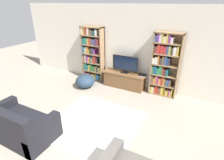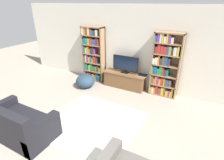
% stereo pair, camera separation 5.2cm
% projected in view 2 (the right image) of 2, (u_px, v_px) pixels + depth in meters
% --- Properties ---
extents(wall_back, '(8.80, 0.06, 2.60)m').
position_uv_depth(wall_back, '(133.00, 48.00, 5.57)').
color(wall_back, silver).
rests_on(wall_back, ground_plane).
extents(bookshelf_left, '(0.80, 0.30, 1.90)m').
position_uv_depth(bookshelf_left, '(93.00, 54.00, 6.19)').
color(bookshelf_left, '#93704C').
rests_on(bookshelf_left, ground_plane).
extents(bookshelf_right, '(0.80, 0.30, 1.90)m').
position_uv_depth(bookshelf_right, '(165.00, 66.00, 5.11)').
color(bookshelf_right, '#93704C').
rests_on(bookshelf_right, ground_plane).
extents(tv_stand, '(1.43, 0.44, 0.51)m').
position_uv_depth(tv_stand, '(124.00, 80.00, 5.84)').
color(tv_stand, brown).
rests_on(tv_stand, ground_plane).
extents(television, '(0.86, 0.16, 0.56)m').
position_uv_depth(television, '(125.00, 64.00, 5.62)').
color(television, black).
rests_on(television, tv_stand).
extents(laptop, '(0.28, 0.24, 0.03)m').
position_uv_depth(laptop, '(143.00, 75.00, 5.50)').
color(laptop, '#B7B7BC').
rests_on(laptop, tv_stand).
extents(area_rug, '(2.06, 1.99, 0.02)m').
position_uv_depth(area_rug, '(93.00, 123.00, 4.17)').
color(area_rug, beige).
rests_on(area_rug, ground_plane).
extents(couch_left_sectional, '(1.55, 0.83, 0.83)m').
position_uv_depth(couch_left_sectional, '(18.00, 125.00, 3.69)').
color(couch_left_sectional, black).
rests_on(couch_left_sectional, ground_plane).
extents(beanbag_ottoman, '(0.64, 0.64, 0.44)m').
position_uv_depth(beanbag_ottoman, '(85.00, 81.00, 5.85)').
color(beanbag_ottoman, '#23384C').
rests_on(beanbag_ottoman, ground_plane).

